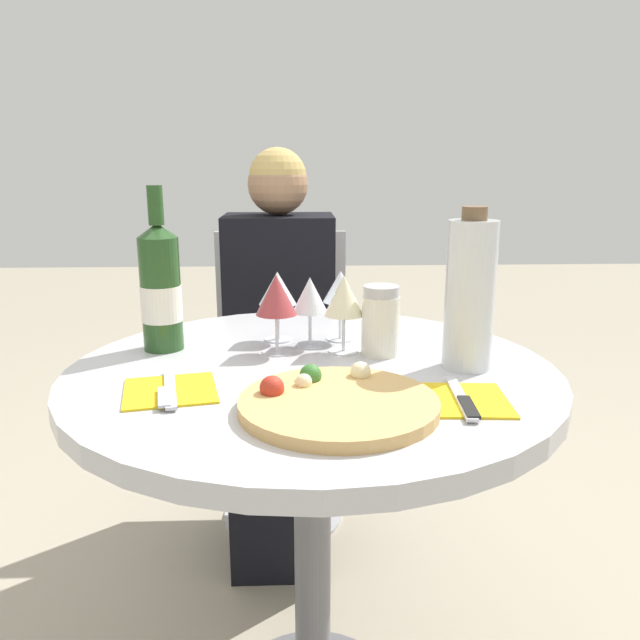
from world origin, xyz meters
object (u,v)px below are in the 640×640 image
(tall_carafe, at_px, (470,294))
(wine_bottle, at_px, (161,288))
(dining_table, at_px, (312,428))
(seated_diner, at_px, (280,373))
(chair_behind_diner, at_px, (282,380))
(pizza_large, at_px, (336,402))

(tall_carafe, bearing_deg, wine_bottle, 166.19)
(dining_table, xyz_separation_m, wine_bottle, (-0.30, 0.13, 0.25))
(dining_table, relative_size, seated_diner, 0.77)
(chair_behind_diner, bearing_deg, dining_table, 95.41)
(dining_table, height_order, chair_behind_diner, chair_behind_diner)
(dining_table, xyz_separation_m, seated_diner, (-0.08, 0.67, -0.11))
(chair_behind_diner, bearing_deg, tall_carafe, 113.49)
(seated_diner, bearing_deg, tall_carafe, 118.09)
(dining_table, distance_m, wine_bottle, 0.41)
(pizza_large, relative_size, tall_carafe, 1.04)
(pizza_large, height_order, wine_bottle, wine_bottle)
(dining_table, xyz_separation_m, tall_carafe, (0.29, -0.02, 0.27))
(chair_behind_diner, relative_size, pizza_large, 2.98)
(chair_behind_diner, relative_size, seated_diner, 0.78)
(wine_bottle, bearing_deg, tall_carafe, -13.81)
(pizza_large, bearing_deg, chair_behind_diner, 96.02)
(dining_table, relative_size, tall_carafe, 3.08)
(seated_diner, bearing_deg, wine_bottle, 67.58)
(dining_table, xyz_separation_m, pizza_large, (0.03, -0.21, 0.14))
(seated_diner, height_order, pizza_large, seated_diner)
(pizza_large, relative_size, wine_bottle, 0.94)
(seated_diner, xyz_separation_m, tall_carafe, (0.37, -0.68, 0.38))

